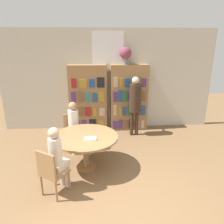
# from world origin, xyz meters

# --- Properties ---
(ground_plane) EXTENTS (16.00, 16.00, 0.00)m
(ground_plane) POSITION_xyz_m (0.00, 0.00, 0.00)
(ground_plane) COLOR brown
(wall_back) EXTENTS (6.40, 0.07, 3.00)m
(wall_back) POSITION_xyz_m (0.00, 3.75, 1.51)
(wall_back) COLOR beige
(wall_back) RESTS_ON ground_plane
(bookshelf_left) EXTENTS (1.12, 0.34, 1.99)m
(bookshelf_left) POSITION_xyz_m (-0.62, 3.55, 0.99)
(bookshelf_left) COLOR olive
(bookshelf_left) RESTS_ON ground_plane
(bookshelf_right) EXTENTS (1.12, 0.34, 1.99)m
(bookshelf_right) POSITION_xyz_m (0.62, 3.55, 0.99)
(bookshelf_right) COLOR olive
(bookshelf_right) RESTS_ON ground_plane
(flower_vase) EXTENTS (0.34, 0.34, 0.49)m
(flower_vase) POSITION_xyz_m (0.49, 3.56, 2.29)
(flower_vase) COLOR slate
(flower_vase) RESTS_ON bookshelf_right
(reading_table) EXTENTS (1.38, 1.38, 0.76)m
(reading_table) POSITION_xyz_m (-0.60, 1.37, 0.65)
(reading_table) COLOR olive
(reading_table) RESTS_ON ground_plane
(chair_near_camera) EXTENTS (0.55, 0.55, 0.90)m
(chair_near_camera) POSITION_xyz_m (-1.16, 0.51, 0.50)
(chair_near_camera) COLOR olive
(chair_near_camera) RESTS_ON ground_plane
(chair_left_side) EXTENTS (0.52, 0.52, 0.90)m
(chair_left_side) POSITION_xyz_m (-0.98, 2.33, 0.50)
(chair_left_side) COLOR olive
(chair_left_side) RESTS_ON ground_plane
(seated_reader_left) EXTENTS (0.35, 0.39, 1.27)m
(seated_reader_left) POSITION_xyz_m (-0.91, 2.16, 0.72)
(seated_reader_left) COLOR beige
(seated_reader_left) RESTS_ON ground_plane
(seated_reader_right) EXTENTS (0.37, 0.39, 1.27)m
(seated_reader_right) POSITION_xyz_m (-1.06, 0.66, 0.71)
(seated_reader_right) COLOR beige
(seated_reader_right) RESTS_ON ground_plane
(librarian_standing) EXTENTS (0.33, 0.60, 1.72)m
(librarian_standing) POSITION_xyz_m (0.72, 3.05, 1.06)
(librarian_standing) COLOR #332319
(librarian_standing) RESTS_ON ground_plane
(open_book_on_table) EXTENTS (0.24, 0.18, 0.03)m
(open_book_on_table) POSITION_xyz_m (-0.49, 1.19, 0.77)
(open_book_on_table) COLOR silver
(open_book_on_table) RESTS_ON reading_table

